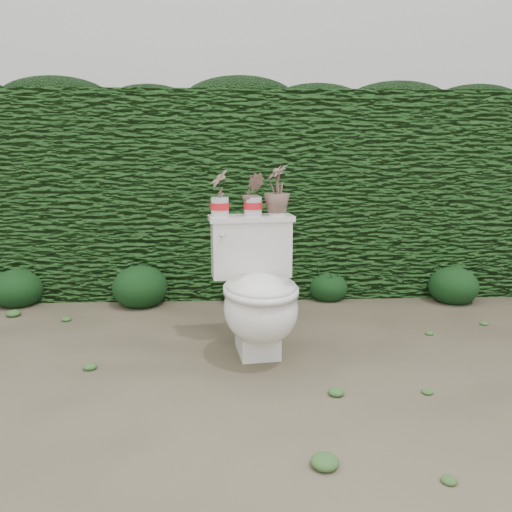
{
  "coord_description": "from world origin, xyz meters",
  "views": [
    {
      "loc": [
        -0.02,
        -2.68,
        1.14
      ],
      "look_at": [
        0.11,
        0.17,
        0.55
      ],
      "focal_mm": 35.0,
      "sensor_mm": 36.0,
      "label": 1
    }
  ],
  "objects_px": {
    "toilet": "(258,295)",
    "potted_plant_left": "(220,194)",
    "potted_plant_center": "(253,195)",
    "potted_plant_right": "(277,191)"
  },
  "relations": [
    {
      "from": "potted_plant_center",
      "to": "potted_plant_right",
      "type": "distance_m",
      "value": 0.15
    },
    {
      "from": "potted_plant_right",
      "to": "potted_plant_left",
      "type": "bearing_deg",
      "value": -95.47
    },
    {
      "from": "toilet",
      "to": "potted_plant_left",
      "type": "bearing_deg",
      "value": 127.63
    },
    {
      "from": "potted_plant_left",
      "to": "potted_plant_right",
      "type": "distance_m",
      "value": 0.34
    },
    {
      "from": "potted_plant_left",
      "to": "potted_plant_center",
      "type": "relative_size",
      "value": 1.08
    },
    {
      "from": "toilet",
      "to": "potted_plant_left",
      "type": "xyz_separation_m",
      "value": [
        -0.21,
        0.21,
        0.55
      ]
    },
    {
      "from": "potted_plant_left",
      "to": "potted_plant_right",
      "type": "bearing_deg",
      "value": 75.94
    },
    {
      "from": "toilet",
      "to": "potted_plant_center",
      "type": "bearing_deg",
      "value": 87.01
    },
    {
      "from": "potted_plant_center",
      "to": "potted_plant_right",
      "type": "xyz_separation_m",
      "value": [
        0.14,
        0.02,
        0.02
      ]
    },
    {
      "from": "potted_plant_center",
      "to": "potted_plant_right",
      "type": "bearing_deg",
      "value": 10.71
    }
  ]
}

